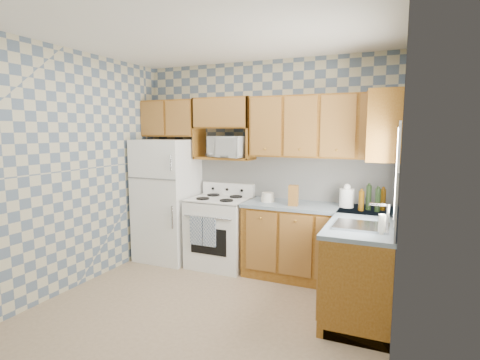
{
  "coord_description": "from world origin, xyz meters",
  "views": [
    {
      "loc": [
        1.7,
        -3.08,
        1.8
      ],
      "look_at": [
        0.05,
        0.75,
        1.25
      ],
      "focal_mm": 28.0,
      "sensor_mm": 36.0,
      "label": 1
    }
  ],
  "objects_px": {
    "stove_body": "(220,233)",
    "electric_kettle": "(347,198)",
    "microwave": "(229,147)",
    "refrigerator": "(167,200)"
  },
  "relations": [
    {
      "from": "stove_body",
      "to": "electric_kettle",
      "type": "xyz_separation_m",
      "value": [
        1.62,
        0.06,
        0.58
      ]
    },
    {
      "from": "refrigerator",
      "to": "electric_kettle",
      "type": "relative_size",
      "value": 7.86
    },
    {
      "from": "microwave",
      "to": "electric_kettle",
      "type": "distance_m",
      "value": 1.64
    },
    {
      "from": "electric_kettle",
      "to": "microwave",
      "type": "bearing_deg",
      "value": 177.25
    },
    {
      "from": "refrigerator",
      "to": "stove_body",
      "type": "relative_size",
      "value": 1.87
    },
    {
      "from": "refrigerator",
      "to": "stove_body",
      "type": "distance_m",
      "value": 0.89
    },
    {
      "from": "refrigerator",
      "to": "microwave",
      "type": "bearing_deg",
      "value": 10.12
    },
    {
      "from": "stove_body",
      "to": "microwave",
      "type": "relative_size",
      "value": 1.77
    },
    {
      "from": "refrigerator",
      "to": "electric_kettle",
      "type": "distance_m",
      "value": 2.43
    },
    {
      "from": "stove_body",
      "to": "refrigerator",
      "type": "bearing_deg",
      "value": -178.22
    }
  ]
}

